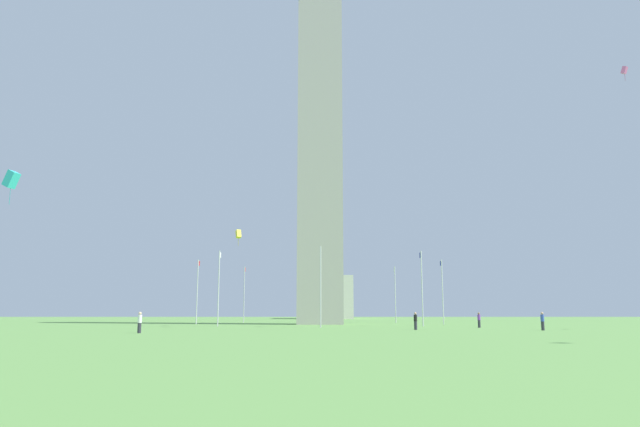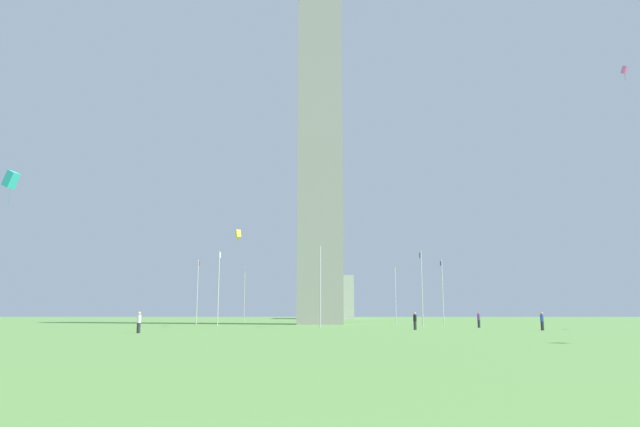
{
  "view_description": "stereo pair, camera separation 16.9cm",
  "coord_description": "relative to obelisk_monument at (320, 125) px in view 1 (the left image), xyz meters",
  "views": [
    {
      "loc": [
        -81.21,
        0.3,
        1.64
      ],
      "look_at": [
        0.0,
        0.0,
        15.44
      ],
      "focal_mm": 32.66,
      "sensor_mm": 36.0,
      "label": 1
    },
    {
      "loc": [
        -81.21,
        0.13,
        1.64
      ],
      "look_at": [
        0.0,
        0.0,
        15.44
      ],
      "focal_mm": 32.66,
      "sensor_mm": 36.0,
      "label": 2
    }
  ],
  "objects": [
    {
      "name": "kite_pink_box",
      "position": [
        -16.85,
        -35.72,
        1.19
      ],
      "size": [
        0.88,
        0.81,
        1.79
      ],
      "color": "pink"
    },
    {
      "name": "person_blue_shirt",
      "position": [
        -27.22,
        -20.27,
        -27.68
      ],
      "size": [
        0.32,
        0.32,
        1.66
      ],
      "rotation": [
        0.0,
        0.0,
        0.72
      ],
      "color": "#2D2D38",
      "rests_on": "ground"
    },
    {
      "name": "ground_plane",
      "position": [
        0.0,
        0.0,
        -28.51
      ],
      "size": [
        260.0,
        260.0,
        0.0
      ],
      "primitive_type": "plane",
      "color": "#609347"
    },
    {
      "name": "person_white_shirt",
      "position": [
        -34.25,
        14.45,
        -27.68
      ],
      "size": [
        0.32,
        0.32,
        1.68
      ],
      "rotation": [
        0.0,
        0.0,
        -0.96
      ],
      "color": "#2D2D38",
      "rests_on": "ground"
    },
    {
      "name": "flagpole_nw",
      "position": [
        12.09,
        -12.03,
        -23.67
      ],
      "size": [
        1.12,
        0.14,
        8.88
      ],
      "color": "silver",
      "rests_on": "ground"
    },
    {
      "name": "flagpole_e",
      "position": [
        0.05,
        17.01,
        -23.67
      ],
      "size": [
        1.12,
        0.14,
        8.88
      ],
      "color": "silver",
      "rests_on": "ground"
    },
    {
      "name": "person_black_shirt",
      "position": [
        -25.51,
        -8.92,
        -27.69
      ],
      "size": [
        0.32,
        0.32,
        1.64
      ],
      "rotation": [
        0.0,
        0.0,
        -0.26
      ],
      "color": "#2D2D38",
      "rests_on": "ground"
    },
    {
      "name": "flagpole_se",
      "position": [
        -11.98,
        12.03,
        -23.67
      ],
      "size": [
        1.12,
        0.14,
        8.88
      ],
      "color": "silver",
      "rests_on": "ground"
    },
    {
      "name": "obelisk_monument",
      "position": [
        0.0,
        0.0,
        0.0
      ],
      "size": [
        6.27,
        6.27,
        57.01
      ],
      "color": "#A8A399",
      "rests_on": "ground"
    },
    {
      "name": "flagpole_s",
      "position": [
        -16.96,
        0.0,
        -23.67
      ],
      "size": [
        1.12,
        0.14,
        8.88
      ],
      "color": "silver",
      "rests_on": "ground"
    },
    {
      "name": "flagpole_n",
      "position": [
        17.07,
        0.0,
        -23.67
      ],
      "size": [
        1.12,
        0.14,
        8.88
      ],
      "color": "silver",
      "rests_on": "ground"
    },
    {
      "name": "kite_cyan_box",
      "position": [
        -32.3,
        26.7,
        -15.59
      ],
      "size": [
        1.15,
        1.49,
        3.01
      ],
      "color": "#33C6D1"
    },
    {
      "name": "kite_yellow_box",
      "position": [
        -18.14,
        9.0,
        -18.43
      ],
      "size": [
        0.85,
        0.75,
        1.81
      ],
      "color": "yellow"
    },
    {
      "name": "distant_building",
      "position": [
        70.38,
        -2.32,
        -23.22
      ],
      "size": [
        19.03,
        12.06,
        10.58
      ],
      "color": "beige",
      "rests_on": "ground"
    },
    {
      "name": "flagpole_sw",
      "position": [
        -11.98,
        -12.03,
        -23.67
      ],
      "size": [
        1.12,
        0.14,
        8.88
      ],
      "color": "silver",
      "rests_on": "ground"
    },
    {
      "name": "person_purple_shirt",
      "position": [
        -17.78,
        -17.04,
        -27.71
      ],
      "size": [
        0.32,
        0.32,
        1.62
      ],
      "rotation": [
        0.0,
        0.0,
        0.19
      ],
      "color": "#2D2D38",
      "rests_on": "ground"
    },
    {
      "name": "flagpole_ne",
      "position": [
        12.09,
        12.03,
        -23.67
      ],
      "size": [
        1.12,
        0.14,
        8.88
      ],
      "color": "silver",
      "rests_on": "ground"
    },
    {
      "name": "flagpole_w",
      "position": [
        0.05,
        -17.01,
        -23.67
      ],
      "size": [
        1.12,
        0.14,
        8.88
      ],
      "color": "silver",
      "rests_on": "ground"
    }
  ]
}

